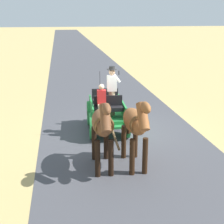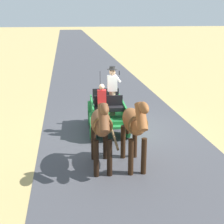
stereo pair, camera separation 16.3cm
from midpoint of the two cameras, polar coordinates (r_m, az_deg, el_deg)
name	(u,v)px [view 1 (the left image)]	position (r m, az deg, el deg)	size (l,w,h in m)	color
ground_plane	(119,130)	(12.21, 0.84, -3.30)	(200.00, 200.00, 0.00)	tan
road_surface	(119,130)	(12.21, 0.84, -3.28)	(5.86, 160.00, 0.01)	#424247
horse_drawn_carriage	(107,111)	(11.88, -1.26, 0.26)	(1.50, 4.51, 2.50)	#1E7233
horse_near_side	(135,124)	(8.94, 3.67, -2.12)	(0.58, 2.13, 2.21)	brown
horse_off_side	(102,125)	(8.82, -2.27, -2.37)	(0.60, 2.13, 2.21)	brown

